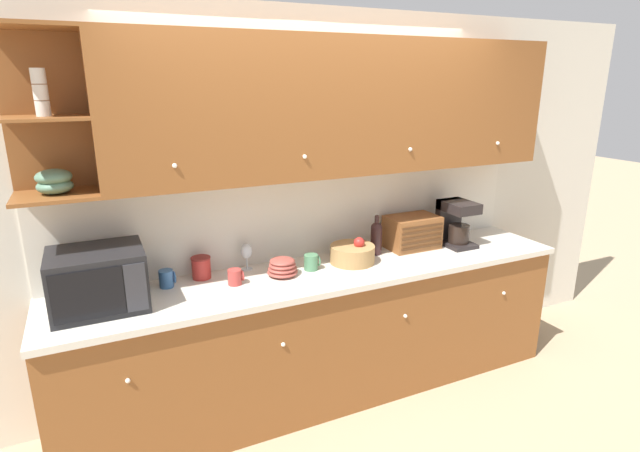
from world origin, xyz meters
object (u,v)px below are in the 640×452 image
at_px(storage_canister, 201,268).
at_px(fruit_basket, 353,254).
at_px(bread_box, 412,232).
at_px(mug, 311,262).
at_px(microwave, 98,280).
at_px(mug_blue_second, 167,279).
at_px(wine_bottle, 376,237).
at_px(bowl_stack_on_counter, 282,267).
at_px(wine_glass, 246,252).
at_px(coffee_maker, 455,222).
at_px(mug_patterned_third, 235,277).

bearing_deg(storage_canister, fruit_basket, -9.17).
bearing_deg(bread_box, storage_canister, 177.47).
relative_size(mug, fruit_basket, 0.34).
xyz_separation_m(microwave, mug_blue_second, (0.38, 0.14, -0.11)).
bearing_deg(mug, wine_bottle, 8.69).
bearing_deg(storage_canister, mug, -13.33).
bearing_deg(mug_blue_second, microwave, -160.10).
bearing_deg(bowl_stack_on_counter, microwave, -179.36).
xyz_separation_m(fruit_basket, bread_box, (0.55, 0.09, 0.06)).
relative_size(wine_glass, coffee_maker, 0.54).
height_order(mug_blue_second, bread_box, bread_box).
xyz_separation_m(mug_blue_second, mug, (0.91, -0.11, -0.00)).
bearing_deg(fruit_basket, mug_blue_second, 174.87).
bearing_deg(wine_bottle, mug_patterned_third, -174.11).
bearing_deg(bread_box, wine_glass, 176.07).
distance_m(wine_glass, wine_bottle, 0.94).
distance_m(wine_glass, coffee_maker, 1.60).
distance_m(mug_patterned_third, bowl_stack_on_counter, 0.32).
bearing_deg(microwave, mug_patterned_third, -0.22).
bearing_deg(storage_canister, mug_blue_second, -166.79).
distance_m(microwave, mug, 1.29).
relative_size(mug_blue_second, mug, 1.03).
distance_m(fruit_basket, coffee_maker, 0.90).
bearing_deg(coffee_maker, fruit_basket, -178.81).
height_order(mug, coffee_maker, coffee_maker).
distance_m(storage_canister, fruit_basket, 1.01).
bearing_deg(mug_blue_second, mug, -6.99).
bearing_deg(mug, bread_box, 6.27).
xyz_separation_m(wine_glass, mug, (0.39, -0.18, -0.07)).
distance_m(storage_canister, bread_box, 1.56).
height_order(wine_glass, mug, wine_glass).
height_order(bowl_stack_on_counter, fruit_basket, fruit_basket).
relative_size(microwave, storage_canister, 3.51).
height_order(bread_box, coffee_maker, coffee_maker).
relative_size(mug_patterned_third, bowl_stack_on_counter, 0.49).
height_order(wine_glass, bread_box, bread_box).
xyz_separation_m(mug_patterned_third, mug, (0.53, 0.03, 0.00)).
xyz_separation_m(microwave, bread_box, (2.15, 0.12, -0.04)).
relative_size(microwave, wine_glass, 2.69).
distance_m(microwave, wine_glass, 0.92).
bearing_deg(microwave, coffee_maker, 1.03).
bearing_deg(wine_bottle, fruit_basket, -160.92).
xyz_separation_m(mug, fruit_basket, (0.31, 0.00, 0.01)).
bearing_deg(microwave, wine_bottle, 3.37).
relative_size(wine_glass, wine_bottle, 0.63).
bearing_deg(mug_patterned_third, bread_box, 5.02).
relative_size(bowl_stack_on_counter, coffee_maker, 0.58).
distance_m(bowl_stack_on_counter, bread_box, 1.08).
xyz_separation_m(mug_blue_second, wine_glass, (0.52, 0.07, 0.07)).
distance_m(wine_bottle, bread_box, 0.32).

